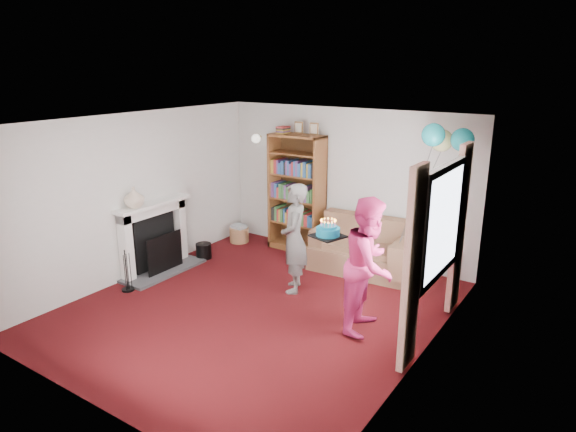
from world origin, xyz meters
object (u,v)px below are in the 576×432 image
Objects in this scene: bookcase at (298,194)px; birthday_cake at (328,232)px; sofa at (364,250)px; person_striped at (294,238)px; person_magenta at (370,265)px.

bookcase is 6.23× the size of birthday_cake.
bookcase is at bearing 131.12° from birthday_cake.
bookcase is 1.59m from sofa.
person_magenta is (1.37, -0.43, 0.05)m from person_striped.
person_striped is 0.94× the size of person_magenta.
bookcase reaches higher than person_striped.
bookcase is 3.00m from person_magenta.
person_magenta is at bearing 0.87° from birthday_cake.
sofa is at bearing 99.41° from birthday_cake.
person_magenta is at bearing 42.61° from person_striped.
person_striped is 0.97m from birthday_cake.
birthday_cake is at bearing 30.95° from person_striped.
bookcase is 2.59m from birthday_cake.
sofa is 1.93m from birthday_cake.
person_striped reaches higher than sofa.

